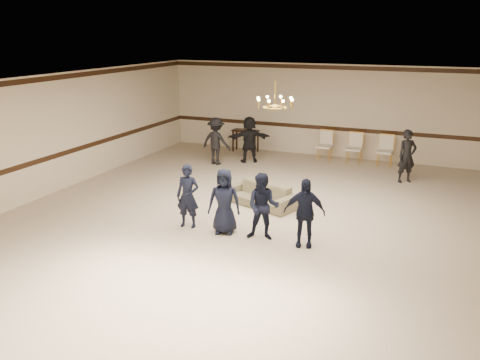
{
  "coord_description": "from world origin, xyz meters",
  "views": [
    {
      "loc": [
        3.87,
        -10.27,
        4.31
      ],
      "look_at": [
        -0.26,
        -0.5,
        1.14
      ],
      "focal_mm": 37.75,
      "sensor_mm": 36.0,
      "label": 1
    }
  ],
  "objects_px": {
    "adult_mid": "(249,139)",
    "boy_c": "(263,207)",
    "settee": "(260,195)",
    "adult_right": "(407,156)",
    "banquet_chair_left": "(325,146)",
    "chandelier": "(275,93)",
    "boy_d": "(304,213)",
    "adult_left": "(216,141)",
    "boy_a": "(188,196)",
    "banquet_chair_mid": "(354,149)",
    "console_table": "(245,141)",
    "boy_b": "(224,201)",
    "banquet_chair_right": "(385,151)"
  },
  "relations": [
    {
      "from": "adult_right",
      "to": "banquet_chair_left",
      "type": "xyz_separation_m",
      "value": [
        -2.8,
        1.57,
        -0.27
      ]
    },
    {
      "from": "boy_a",
      "to": "settee",
      "type": "xyz_separation_m",
      "value": [
        0.99,
        1.99,
        -0.45
      ]
    },
    {
      "from": "banquet_chair_mid",
      "to": "boy_c",
      "type": "bearing_deg",
      "value": -93.24
    },
    {
      "from": "boy_b",
      "to": "banquet_chair_mid",
      "type": "distance_m",
      "value": 7.3
    },
    {
      "from": "boy_c",
      "to": "adult_mid",
      "type": "xyz_separation_m",
      "value": [
        -2.71,
        5.97,
        0.05
      ]
    },
    {
      "from": "boy_b",
      "to": "banquet_chair_left",
      "type": "height_order",
      "value": "boy_b"
    },
    {
      "from": "boy_c",
      "to": "adult_left",
      "type": "bearing_deg",
      "value": 114.11
    },
    {
      "from": "adult_left",
      "to": "banquet_chair_left",
      "type": "height_order",
      "value": "adult_left"
    },
    {
      "from": "boy_b",
      "to": "adult_mid",
      "type": "distance_m",
      "value": 6.24
    },
    {
      "from": "banquet_chair_right",
      "to": "settee",
      "type": "bearing_deg",
      "value": -111.76
    },
    {
      "from": "chandelier",
      "to": "adult_mid",
      "type": "height_order",
      "value": "chandelier"
    },
    {
      "from": "boy_a",
      "to": "adult_left",
      "type": "relative_size",
      "value": 0.93
    },
    {
      "from": "settee",
      "to": "banquet_chair_mid",
      "type": "distance_m",
      "value": 5.34
    },
    {
      "from": "chandelier",
      "to": "adult_right",
      "type": "bearing_deg",
      "value": 53.03
    },
    {
      "from": "banquet_chair_left",
      "to": "console_table",
      "type": "xyz_separation_m",
      "value": [
        -3.0,
        0.2,
        -0.1
      ]
    },
    {
      "from": "chandelier",
      "to": "boy_d",
      "type": "xyz_separation_m",
      "value": [
        1.32,
        -1.85,
        -2.15
      ]
    },
    {
      "from": "banquet_chair_left",
      "to": "chandelier",
      "type": "bearing_deg",
      "value": -86.11
    },
    {
      "from": "settee",
      "to": "boy_d",
      "type": "bearing_deg",
      "value": -29.88
    },
    {
      "from": "boy_a",
      "to": "banquet_chair_left",
      "type": "height_order",
      "value": "boy_a"
    },
    {
      "from": "boy_d",
      "to": "adult_mid",
      "type": "xyz_separation_m",
      "value": [
        -3.61,
        5.97,
        0.05
      ]
    },
    {
      "from": "boy_b",
      "to": "banquet_chair_right",
      "type": "relative_size",
      "value": 1.43
    },
    {
      "from": "boy_a",
      "to": "adult_right",
      "type": "distance_m",
      "value": 6.97
    },
    {
      "from": "boy_a",
      "to": "adult_left",
      "type": "height_order",
      "value": "adult_left"
    },
    {
      "from": "settee",
      "to": "banquet_chair_left",
      "type": "distance_m",
      "value": 5.17
    },
    {
      "from": "chandelier",
      "to": "adult_right",
      "type": "relative_size",
      "value": 0.6
    },
    {
      "from": "adult_left",
      "to": "banquet_chair_mid",
      "type": "distance_m",
      "value": 4.6
    },
    {
      "from": "boy_a",
      "to": "adult_mid",
      "type": "bearing_deg",
      "value": 90.74
    },
    {
      "from": "adult_left",
      "to": "chandelier",
      "type": "bearing_deg",
      "value": 137.66
    },
    {
      "from": "adult_mid",
      "to": "adult_right",
      "type": "distance_m",
      "value": 5.12
    },
    {
      "from": "settee",
      "to": "console_table",
      "type": "xyz_separation_m",
      "value": [
        -2.61,
        5.35,
        0.13
      ]
    },
    {
      "from": "settee",
      "to": "banquet_chair_mid",
      "type": "height_order",
      "value": "banquet_chair_mid"
    },
    {
      "from": "boy_a",
      "to": "banquet_chair_left",
      "type": "xyz_separation_m",
      "value": [
        1.38,
        7.14,
        -0.22
      ]
    },
    {
      "from": "settee",
      "to": "banquet_chair_mid",
      "type": "xyz_separation_m",
      "value": [
        1.39,
        5.15,
        0.23
      ]
    },
    {
      "from": "settee",
      "to": "boy_a",
      "type": "bearing_deg",
      "value": -96.93
    },
    {
      "from": "adult_mid",
      "to": "settee",
      "type": "bearing_deg",
      "value": 85.89
    },
    {
      "from": "boy_a",
      "to": "settee",
      "type": "relative_size",
      "value": 0.76
    },
    {
      "from": "settee",
      "to": "adult_mid",
      "type": "height_order",
      "value": "adult_mid"
    },
    {
      "from": "boy_c",
      "to": "banquet_chair_left",
      "type": "height_order",
      "value": "boy_c"
    },
    {
      "from": "adult_mid",
      "to": "boy_c",
      "type": "bearing_deg",
      "value": 84.73
    },
    {
      "from": "boy_b",
      "to": "boy_d",
      "type": "relative_size",
      "value": 1.0
    },
    {
      "from": "chandelier",
      "to": "adult_mid",
      "type": "distance_m",
      "value": 5.16
    },
    {
      "from": "adult_right",
      "to": "banquet_chair_mid",
      "type": "relative_size",
      "value": 1.54
    },
    {
      "from": "boy_c",
      "to": "banquet_chair_mid",
      "type": "distance_m",
      "value": 7.17
    },
    {
      "from": "boy_d",
      "to": "settee",
      "type": "bearing_deg",
      "value": 117.59
    },
    {
      "from": "chandelier",
      "to": "adult_right",
      "type": "distance_m",
      "value": 5.11
    },
    {
      "from": "boy_c",
      "to": "adult_left",
      "type": "xyz_separation_m",
      "value": [
        -3.61,
        5.27,
        0.05
      ]
    },
    {
      "from": "console_table",
      "to": "adult_left",
      "type": "bearing_deg",
      "value": -95.19
    },
    {
      "from": "boy_d",
      "to": "settee",
      "type": "height_order",
      "value": "boy_d"
    },
    {
      "from": "boy_b",
      "to": "boy_d",
      "type": "xyz_separation_m",
      "value": [
        1.8,
        0.0,
        0.0
      ]
    },
    {
      "from": "console_table",
      "to": "boy_b",
      "type": "bearing_deg",
      "value": -70.79
    }
  ]
}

